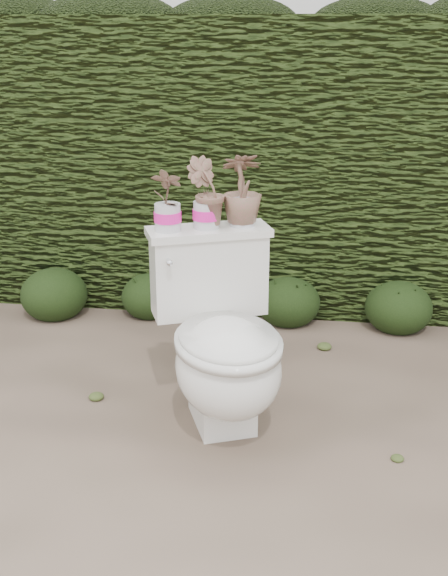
# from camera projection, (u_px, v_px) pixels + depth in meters

# --- Properties ---
(ground) EXTENTS (60.00, 60.00, 0.00)m
(ground) POSITION_uv_depth(u_px,v_px,m) (192.00, 413.00, 3.07)
(ground) COLOR #7E6957
(ground) RESTS_ON ground
(hedge) EXTENTS (8.00, 1.00, 1.60)m
(hedge) POSITION_uv_depth(u_px,v_px,m) (239.00, 159.00, 4.28)
(hedge) COLOR #324416
(hedge) RESTS_ON ground
(toilet) EXTENTS (0.68, 0.80, 0.78)m
(toilet) POSITION_uv_depth(u_px,v_px,m) (223.00, 346.00, 2.86)
(toilet) COLOR silver
(toilet) RESTS_ON ground
(potted_plant_left) EXTENTS (0.14, 0.11, 0.24)m
(potted_plant_left) POSITION_uv_depth(u_px,v_px,m) (167.00, 201.00, 2.85)
(potted_plant_left) COLOR #206828
(potted_plant_left) RESTS_ON toilet
(potted_plant_center) EXTENTS (0.16, 0.13, 0.27)m
(potted_plant_center) POSITION_uv_depth(u_px,v_px,m) (206.00, 195.00, 2.88)
(potted_plant_center) COLOR #206828
(potted_plant_center) RESTS_ON toilet
(potted_plant_right) EXTENTS (0.20, 0.20, 0.29)m
(potted_plant_right) POSITION_uv_depth(u_px,v_px,m) (242.00, 191.00, 2.91)
(potted_plant_right) COLOR #206828
(potted_plant_right) RESTS_ON toilet
(liriope_clump_2) EXTENTS (0.37, 0.37, 0.30)m
(liriope_clump_2) POSITION_uv_depth(u_px,v_px,m) (54.00, 290.00, 4.05)
(liriope_clump_2) COLOR black
(liriope_clump_2) RESTS_ON ground
(liriope_clump_3) EXTENTS (0.33, 0.33, 0.26)m
(liriope_clump_3) POSITION_uv_depth(u_px,v_px,m) (151.00, 292.00, 4.07)
(liriope_clump_3) COLOR black
(liriope_clump_3) RESTS_ON ground
(liriope_clump_4) EXTENTS (0.35, 0.35, 0.28)m
(liriope_clump_4) POSITION_uv_depth(u_px,v_px,m) (289.00, 297.00, 3.97)
(liriope_clump_4) COLOR black
(liriope_clump_4) RESTS_ON ground
(liriope_clump_5) EXTENTS (0.36, 0.36, 0.29)m
(liriope_clump_5) POSITION_uv_depth(u_px,v_px,m) (399.00, 303.00, 3.88)
(liriope_clump_5) COLOR black
(liriope_clump_5) RESTS_ON ground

